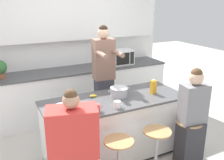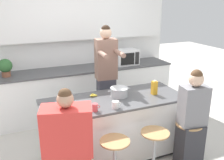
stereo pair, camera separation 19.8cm
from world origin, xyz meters
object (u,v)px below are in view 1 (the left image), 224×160
banana_bunch (93,96)px  potted_plant (0,68)px  coffee_cup_near (97,108)px  bar_stool_rightmost (187,142)px  kitchen_island (115,127)px  coffee_cup_far (117,105)px  person_wrapped_blanket (74,155)px  cooking_pot (119,92)px  bar_stool_center_right (156,152)px  juice_carton (153,87)px  fruit_bowl (63,109)px  person_seated_near (191,122)px  person_cooking (104,81)px  microwave (121,57)px

banana_bunch → potted_plant: size_ratio=0.42×
coffee_cup_near → banana_bunch: 0.49m
bar_stool_rightmost → potted_plant: 3.16m
kitchen_island → coffee_cup_far: size_ratio=16.56×
kitchen_island → person_wrapped_blanket: person_wrapped_blanket is taller
cooking_pot → bar_stool_center_right: bearing=-77.1°
coffee_cup_far → potted_plant: potted_plant is taller
kitchen_island → coffee_cup_near: (-0.38, -0.27, 0.49)m
juice_carton → fruit_bowl: bearing=-178.9°
person_seated_near → coffee_cup_near: size_ratio=13.51×
person_seated_near → coffee_cup_far: 1.03m
bar_stool_center_right → coffee_cup_near: bearing=150.0°
banana_bunch → fruit_bowl: bearing=-150.9°
person_wrapped_blanket → coffee_cup_far: bearing=42.8°
cooking_pot → coffee_cup_far: cooking_pot is taller
person_seated_near → potted_plant: (-2.16, 2.21, 0.46)m
bar_stool_center_right → person_wrapped_blanket: size_ratio=0.47×
bar_stool_center_right → potted_plant: potted_plant is taller
bar_stool_rightmost → potted_plant: (-2.14, 2.20, 0.76)m
bar_stool_rightmost → fruit_bowl: 1.74m
person_cooking → potted_plant: size_ratio=5.90×
kitchen_island → potted_plant: (-1.34, 1.57, 0.65)m
person_wrapped_blanket → person_seated_near: size_ratio=0.99×
coffee_cup_near → juice_carton: 1.00m
coffee_cup_far → coffee_cup_near: bearing=176.9°
kitchen_island → person_seated_near: 1.06m
banana_bunch → person_cooking: bearing=50.8°
coffee_cup_far → microwave: 2.08m
fruit_bowl → juice_carton: 1.35m
person_wrapped_blanket → bar_stool_rightmost: bearing=16.4°
kitchen_island → cooking_pot: size_ratio=5.83×
bar_stool_rightmost → coffee_cup_near: size_ratio=6.33×
person_seated_near → cooking_pot: size_ratio=4.04×
person_seated_near → microwave: person_seated_near is taller
coffee_cup_near → banana_bunch: bearing=74.2°
person_cooking → coffee_cup_near: size_ratio=17.80×
bar_stool_center_right → bar_stool_rightmost: 0.53m
person_seated_near → cooking_pot: (-0.71, 0.71, 0.31)m
potted_plant → cooking_pot: bearing=-46.0°
cooking_pot → coffee_cup_near: cooking_pot is taller
juice_carton → microwave: 1.61m
kitchen_island → juice_carton: bearing=-5.6°
person_seated_near → coffee_cup_near: (-1.19, 0.38, 0.30)m
cooking_pot → person_cooking: bearing=85.3°
microwave → bar_stool_rightmost: bearing=-93.2°
bar_stool_rightmost → person_seated_near: bearing=-49.9°
kitchen_island → microwave: (0.92, 1.52, 0.63)m
potted_plant → coffee_cup_near: bearing=-62.2°
person_cooking → juice_carton: bearing=-53.5°
juice_carton → microwave: microwave is taller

